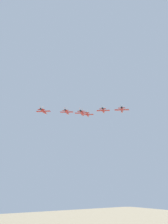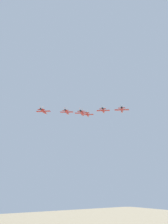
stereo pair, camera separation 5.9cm
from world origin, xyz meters
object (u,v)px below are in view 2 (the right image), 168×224
at_px(jet_left_outer, 44,111).
at_px(jet_right_outer, 122,110).
at_px(jet_lead, 87,115).
at_px(jet_right_wingman, 103,110).
at_px(jet_slot_rear, 82,113).
at_px(jet_left_wingman, 67,112).

height_order(jet_left_outer, jet_right_outer, jet_left_outer).
height_order(jet_lead, jet_right_wingman, jet_lead).
bearing_deg(jet_right_outer, jet_right_wingman, 40.87).
bearing_deg(jet_right_outer, jet_left_outer, 90.51).
xyz_separation_m(jet_lead, jet_slot_rear, (21.05, 22.91, -5.54)).
bearing_deg(jet_right_outer, jet_lead, 40.87).
height_order(jet_left_wingman, jet_slot_rear, jet_left_wingman).
distance_m(jet_lead, jet_slot_rear, 31.60).
xyz_separation_m(jet_right_wingman, jet_slot_rear, (20.26, 2.51, -4.84)).
bearing_deg(jet_left_wingman, jet_right_outer, -112.49).
height_order(jet_lead, jet_right_outer, jet_lead).
bearing_deg(jet_slot_rear, jet_lead, -0.04).
xyz_separation_m(jet_left_wingman, jet_slot_rear, (0.79, 20.40, -4.48)).
bearing_deg(jet_right_wingman, jet_left_wingman, 89.84).
xyz_separation_m(jet_lead, jet_left_wingman, (20.26, 2.51, -1.07)).
bearing_deg(jet_left_outer, jet_slot_rear, -89.30).
height_order(jet_lead, jet_left_outer, jet_lead).
relative_size(jet_left_wingman, jet_slot_rear, 1.01).
distance_m(jet_right_outer, jet_slot_rear, 26.48).
bearing_deg(jet_slot_rear, jet_left_wingman, 40.33).
bearing_deg(jet_left_wingman, jet_lead, -41.45).
distance_m(jet_lead, jet_right_outer, 41.04).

